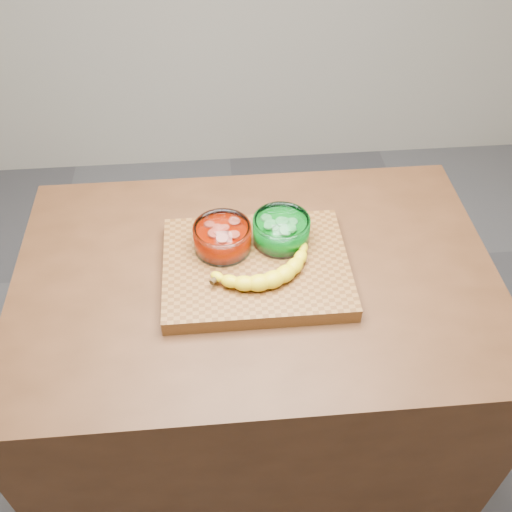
{
  "coord_description": "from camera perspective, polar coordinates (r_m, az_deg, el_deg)",
  "views": [
    {
      "loc": [
        -0.08,
        -0.96,
        1.93
      ],
      "look_at": [
        0.0,
        0.0,
        0.96
      ],
      "focal_mm": 40.0,
      "sensor_mm": 36.0,
      "label": 1
    }
  ],
  "objects": [
    {
      "name": "banana",
      "position": [
        1.35,
        0.58,
        -1.01
      ],
      "size": [
        0.28,
        0.17,
        0.04
      ],
      "primitive_type": null,
      "color": "yellow",
      "rests_on": "cutting_board"
    },
    {
      "name": "bowl_red",
      "position": [
        1.4,
        -3.37,
        1.86
      ],
      "size": [
        0.14,
        0.14,
        0.07
      ],
      "color": "white",
      "rests_on": "cutting_board"
    },
    {
      "name": "counter",
      "position": [
        1.77,
        0.0,
        -11.73
      ],
      "size": [
        1.2,
        0.8,
        0.9
      ],
      "primitive_type": "cube",
      "color": "#492915",
      "rests_on": "ground"
    },
    {
      "name": "bowl_green",
      "position": [
        1.42,
        2.54,
        2.6
      ],
      "size": [
        0.14,
        0.14,
        0.07
      ],
      "color": "white",
      "rests_on": "cutting_board"
    },
    {
      "name": "ground",
      "position": [
        2.16,
        0.0,
        -18.27
      ],
      "size": [
        3.5,
        3.5,
        0.0
      ],
      "primitive_type": "plane",
      "color": "#535357",
      "rests_on": "ground"
    },
    {
      "name": "cutting_board",
      "position": [
        1.4,
        0.0,
        -1.16
      ],
      "size": [
        0.45,
        0.35,
        0.04
      ],
      "primitive_type": "cube",
      "color": "brown",
      "rests_on": "counter"
    }
  ]
}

